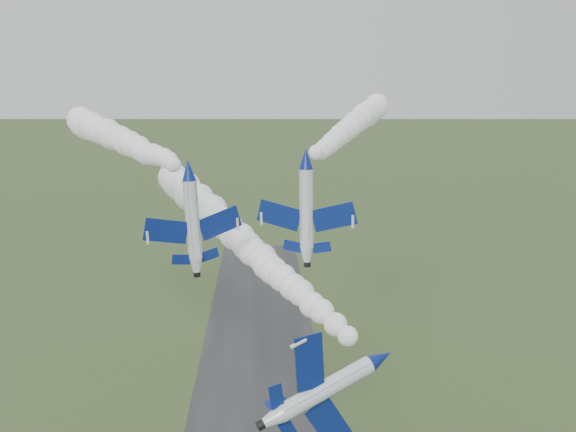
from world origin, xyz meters
The scene contains 6 objects.
jet_lead centered at (10.05, -5.63, 33.14)m, with size 6.17×11.75×9.62m.
smoke_trail_jet_lead centered at (-4.11, 33.46, 35.22)m, with size 5.57×77.81×5.57m, color white, non-canonical shape.
jet_pair_left centered at (-7.18, 16.42, 45.37)m, with size 11.04×12.65×3.29m.
smoke_trail_jet_pair_left centered at (-22.64, 50.93, 46.14)m, with size 5.59×69.42×5.59m, color white, non-canonical shape.
jet_pair_right centered at (5.45, 15.93, 46.61)m, with size 11.17×12.97×3.26m.
smoke_trail_jet_pair_right centered at (16.03, 50.87, 48.38)m, with size 4.79×66.04×4.79m, color white, non-canonical shape.
Camera 1 is at (0.59, -52.74, 54.53)m, focal length 40.00 mm.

